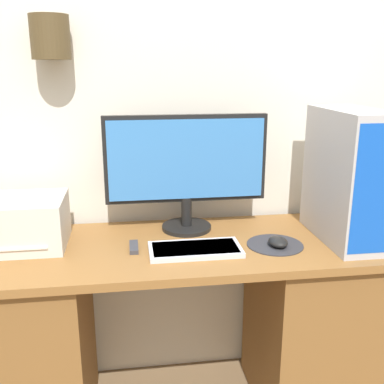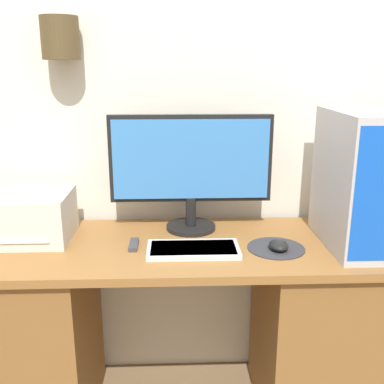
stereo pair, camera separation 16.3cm
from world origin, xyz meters
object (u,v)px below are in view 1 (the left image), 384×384
monitor (186,165)px  mouse (278,242)px  printer (21,223)px  keyboard (195,249)px  remote_control (134,247)px  computer_tower (348,176)px

monitor → mouse: monitor is taller
printer → mouse: bearing=-9.0°
keyboard → printer: (-0.63, 0.15, 0.08)m
remote_control → mouse: bearing=-6.1°
monitor → keyboard: 0.35m
monitor → mouse: (0.31, -0.24, -0.25)m
monitor → printer: bearing=-171.6°
keyboard → remote_control: (-0.22, 0.06, -0.00)m
mouse → remote_control: mouse is taller
remote_control → monitor: bearing=40.2°
monitor → printer: monitor is taller
mouse → keyboard: bearing=180.0°
computer_tower → remote_control: size_ratio=4.71×
mouse → printer: printer is taller
keyboard → printer: printer is taller
printer → remote_control: 0.43m
mouse → computer_tower: 0.36m
mouse → remote_control: bearing=173.9°
computer_tower → mouse: bearing=-169.9°
monitor → remote_control: size_ratio=6.11×
monitor → computer_tower: (0.59, -0.19, -0.02)m
computer_tower → remote_control: 0.84m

